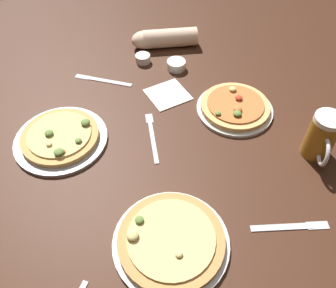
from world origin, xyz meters
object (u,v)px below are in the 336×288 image
(pizza_plate_near, at_px, (171,241))
(napkin_folded, at_px, (168,94))
(pizza_plate_far, at_px, (61,138))
(knife_right, at_px, (290,226))
(fork_spare, at_px, (152,136))
(pizza_plate_side, at_px, (235,107))
(ramekin_butter, at_px, (143,59))
(diner_arm, at_px, (162,38))
(ramekin_sauce, at_px, (176,65))
(beer_mug_dark, at_px, (322,137))
(knife_spare, at_px, (103,80))

(pizza_plate_near, xyz_separation_m, napkin_folded, (0.14, 0.58, -0.01))
(pizza_plate_far, relative_size, knife_right, 1.42)
(napkin_folded, height_order, fork_spare, napkin_folded)
(pizza_plate_near, relative_size, pizza_plate_side, 1.13)
(pizza_plate_far, height_order, napkin_folded, pizza_plate_far)
(ramekin_butter, xyz_separation_m, fork_spare, (-0.06, -0.42, -0.01))
(pizza_plate_far, relative_size, napkin_folded, 2.14)
(ramekin_butter, relative_size, fork_spare, 0.27)
(pizza_plate_near, xyz_separation_m, diner_arm, (0.20, 0.90, 0.02))
(ramekin_sauce, height_order, ramekin_butter, ramekin_sauce)
(diner_arm, bearing_deg, knife_right, -82.44)
(napkin_folded, xyz_separation_m, fork_spare, (-0.10, -0.19, -0.00))
(knife_right, bearing_deg, ramekin_sauce, 98.11)
(pizza_plate_side, distance_m, beer_mug_dark, 0.31)
(napkin_folded, distance_m, fork_spare, 0.22)
(beer_mug_dark, xyz_separation_m, knife_spare, (-0.61, 0.54, -0.07))
(fork_spare, bearing_deg, pizza_plate_near, -95.79)
(pizza_plate_far, relative_size, beer_mug_dark, 1.96)
(ramekin_sauce, height_order, napkin_folded, ramekin_sauce)
(pizza_plate_near, bearing_deg, pizza_plate_side, 50.86)
(ramekin_sauce, bearing_deg, pizza_plate_near, -106.64)
(pizza_plate_side, xyz_separation_m, diner_arm, (-0.15, 0.46, 0.02))
(ramekin_sauce, bearing_deg, diner_arm, 95.02)
(knife_right, bearing_deg, napkin_folded, 106.67)
(pizza_plate_far, xyz_separation_m, ramekin_butter, (0.35, 0.36, 0.00))
(pizza_plate_side, height_order, knife_spare, pizza_plate_side)
(pizza_plate_far, height_order, ramekin_butter, pizza_plate_far)
(pizza_plate_near, relative_size, beer_mug_dark, 1.96)
(pizza_plate_far, bearing_deg, knife_spare, 58.33)
(pizza_plate_side, relative_size, beer_mug_dark, 1.74)
(pizza_plate_side, bearing_deg, knife_right, -93.18)
(ramekin_butter, distance_m, diner_arm, 0.14)
(pizza_plate_far, bearing_deg, ramekin_sauce, 31.08)
(ramekin_sauce, xyz_separation_m, knife_spare, (-0.30, -0.00, -0.01))
(pizza_plate_side, height_order, knife_right, pizza_plate_side)
(knife_right, bearing_deg, beer_mug_dark, 47.69)
(ramekin_butter, bearing_deg, fork_spare, -97.77)
(pizza_plate_side, distance_m, knife_spare, 0.52)
(ramekin_sauce, xyz_separation_m, diner_arm, (-0.01, 0.17, 0.02))
(pizza_plate_side, distance_m, fork_spare, 0.32)
(pizza_plate_side, bearing_deg, pizza_plate_near, -129.14)
(ramekin_butter, bearing_deg, beer_mug_dark, -55.54)
(knife_spare, bearing_deg, diner_arm, 31.23)
(pizza_plate_far, distance_m, napkin_folded, 0.42)
(pizza_plate_far, height_order, knife_right, pizza_plate_far)
(pizza_plate_near, relative_size, fork_spare, 1.35)
(beer_mug_dark, relative_size, fork_spare, 0.69)
(pizza_plate_far, distance_m, knife_right, 0.75)
(pizza_plate_far, xyz_separation_m, fork_spare, (0.30, -0.06, -0.01))
(fork_spare, distance_m, knife_spare, 0.36)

